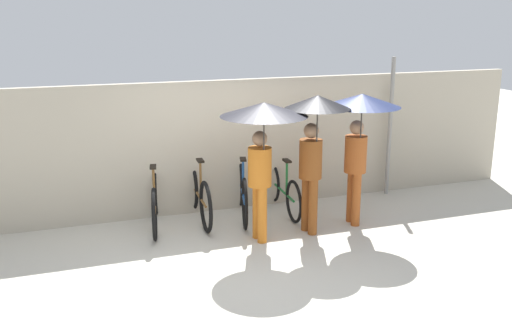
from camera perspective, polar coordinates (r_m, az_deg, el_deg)
The scene contains 10 objects.
ground_plane at distance 7.30m, azimuth 0.18°, elevation -10.13°, with size 30.00×30.00×0.00m, color beige.
back_wall at distance 8.88m, azimuth -4.33°, elevation 1.35°, with size 10.79×0.12×2.06m.
parked_bicycle_0 at distance 8.46m, azimuth -10.07°, elevation -4.03°, with size 0.50×1.77×1.02m.
parked_bicycle_1 at distance 8.63m, azimuth -5.75°, elevation -3.48°, with size 0.44×1.80×1.02m.
parked_bicycle_2 at distance 8.74m, azimuth -1.37°, elevation -3.13°, with size 0.60×1.78×1.09m.
parked_bicycle_3 at distance 8.97m, azimuth 2.68°, elevation -2.99°, with size 0.44×1.68×1.02m.
pedestrian_leading at distance 7.41m, azimuth 0.68°, elevation 3.13°, with size 1.14×1.14×1.94m.
pedestrian_center at distance 7.76m, azimuth 5.90°, elevation 3.07°, with size 0.90×0.90×1.99m.
pedestrian_trailing at distance 8.17m, azimuth 10.36°, elevation 3.90°, with size 1.07×1.07×1.96m.
awning_pole at distance 9.88m, azimuth 13.24°, elevation 3.23°, with size 0.07×0.07×2.35m.
Camera 1 is at (-2.21, -6.26, 3.05)m, focal length 40.00 mm.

